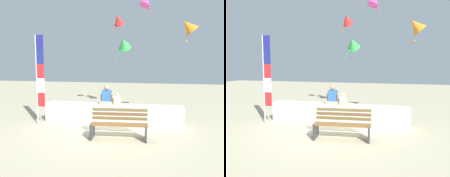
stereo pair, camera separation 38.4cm
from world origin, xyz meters
The scene contains 10 objects.
ground_plane centered at (0.00, 0.00, 0.00)m, with size 40.00×40.00×0.00m, color #B8AD8B.
seawall_ledge centered at (0.00, 1.10, 0.37)m, with size 5.21×0.63×0.74m, color silver.
park_bench centered at (0.59, -0.52, 0.42)m, with size 1.77×0.78×0.88m.
person_adult centered at (-0.20, 1.07, 1.03)m, with size 0.48×0.35×0.74m.
person_child centered at (0.20, 1.08, 0.92)m, with size 0.30×0.22×0.46m.
flag_banner centered at (-2.58, 0.38, 1.84)m, with size 0.33×0.05×3.29m.
kite_orange centered at (2.76, 2.32, 3.70)m, with size 0.82×0.66×0.95m.
kite_green centered at (-0.09, 4.16, 3.27)m, with size 0.78×0.85×1.17m.
kite_red centered at (-0.34, 3.94, 4.40)m, with size 0.63×0.76×0.94m.
kite_magenta centered at (1.05, 3.23, 5.01)m, with size 0.80×0.79×0.89m.
Camera 2 is at (2.23, -6.86, 2.22)m, focal length 35.75 mm.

